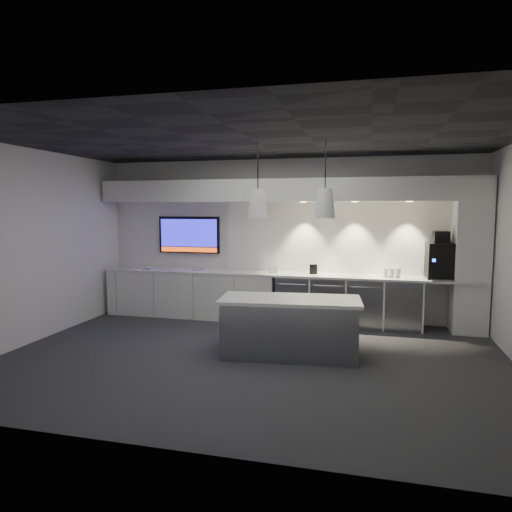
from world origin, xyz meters
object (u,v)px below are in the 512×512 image
(island, at_px, (290,327))
(coffee_machine, at_px, (440,259))
(wall_tv, at_px, (189,235))
(bin, at_px, (229,331))

(island, bearing_deg, coffee_machine, 35.77)
(wall_tv, height_order, coffee_machine, wall_tv)
(island, height_order, bin, island)
(island, height_order, coffee_machine, coffee_machine)
(bin, height_order, coffee_machine, coffee_machine)
(bin, xyz_separation_m, coffee_machine, (3.22, 1.66, 1.02))
(bin, distance_m, coffee_machine, 3.76)
(island, bearing_deg, bin, 158.29)
(island, xyz_separation_m, bin, (-0.99, 0.29, -0.20))
(wall_tv, relative_size, bin, 2.92)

